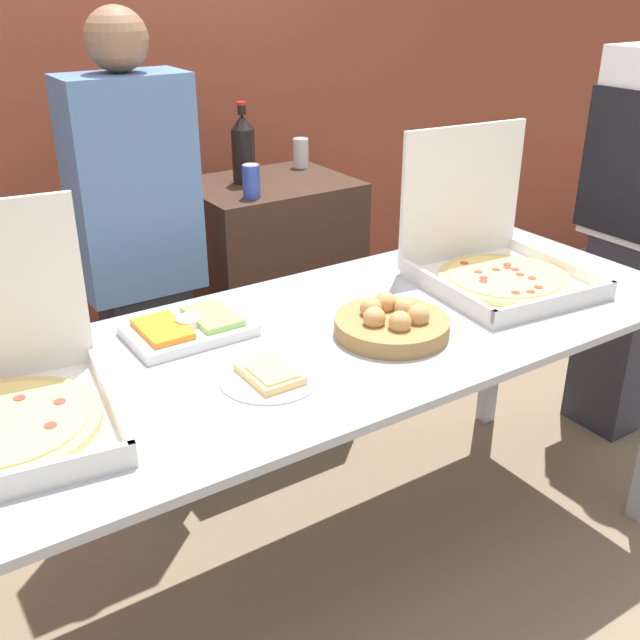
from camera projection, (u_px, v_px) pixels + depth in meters
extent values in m
plane|color=#847056|center=(320.00, 576.00, 2.52)|extent=(16.00, 16.00, 0.00)
cube|color=brown|center=(102.00, 85.00, 3.20)|extent=(10.00, 0.06, 2.80)
cube|color=#A8AAB2|center=(320.00, 340.00, 2.14)|extent=(2.42, 0.89, 0.02)
cube|color=#A8AAB2|center=(494.00, 333.00, 3.21)|extent=(0.06, 0.06, 0.88)
cube|color=silver|center=(503.00, 284.00, 2.46)|extent=(0.54, 0.54, 0.02)
cube|color=silver|center=(556.00, 301.00, 2.25)|extent=(0.49, 0.06, 0.04)
cube|color=silver|center=(445.00, 289.00, 2.34)|extent=(0.06, 0.49, 0.04)
cube|color=silver|center=(559.00, 264.00, 2.54)|extent=(0.06, 0.49, 0.04)
cube|color=silver|center=(462.00, 194.00, 2.56)|extent=(0.49, 0.06, 0.46)
cylinder|color=#DBB26B|center=(504.00, 279.00, 2.45)|extent=(0.43, 0.43, 0.02)
cylinder|color=#EFCC70|center=(504.00, 276.00, 2.44)|extent=(0.37, 0.37, 0.00)
cylinder|color=#C13D2D|center=(515.00, 269.00, 2.49)|extent=(0.03, 0.03, 0.00)
cylinder|color=#C13D2D|center=(507.00, 267.00, 2.51)|extent=(0.03, 0.03, 0.00)
cylinder|color=#C13D2D|center=(507.00, 264.00, 2.53)|extent=(0.03, 0.03, 0.00)
cylinder|color=#C13D2D|center=(496.00, 269.00, 2.49)|extent=(0.03, 0.03, 0.00)
cylinder|color=#C13D2D|center=(464.00, 263.00, 2.54)|extent=(0.03, 0.03, 0.00)
cylinder|color=#C13D2D|center=(478.00, 272.00, 2.47)|extent=(0.03, 0.03, 0.00)
cylinder|color=#C13D2D|center=(484.00, 278.00, 2.42)|extent=(0.03, 0.03, 0.00)
cylinder|color=#C13D2D|center=(483.00, 281.00, 2.39)|extent=(0.03, 0.03, 0.00)
cylinder|color=#C13D2D|center=(516.00, 293.00, 2.31)|extent=(0.03, 0.03, 0.00)
cylinder|color=#C13D2D|center=(531.00, 292.00, 2.31)|extent=(0.03, 0.03, 0.00)
cylinder|color=#C13D2D|center=(538.00, 287.00, 2.35)|extent=(0.03, 0.03, 0.00)
cylinder|color=#C13D2D|center=(532.00, 278.00, 2.42)|extent=(0.03, 0.03, 0.00)
cylinder|color=#C13D2D|center=(520.00, 274.00, 2.45)|extent=(0.03, 0.03, 0.00)
cube|color=silver|center=(7.00, 433.00, 1.67)|extent=(0.54, 0.54, 0.02)
cube|color=silver|center=(15.00, 480.00, 1.47)|extent=(0.47, 0.08, 0.04)
cube|color=silver|center=(110.00, 398.00, 1.74)|extent=(0.08, 0.47, 0.04)
cylinder|color=#DBB26B|center=(6.00, 426.00, 1.66)|extent=(0.42, 0.42, 0.02)
cylinder|color=#EFCC70|center=(5.00, 422.00, 1.65)|extent=(0.36, 0.36, 0.00)
cylinder|color=#C13D2D|center=(60.00, 402.00, 1.73)|extent=(0.03, 0.03, 0.00)
cylinder|color=#C13D2D|center=(19.00, 398.00, 1.74)|extent=(0.03, 0.03, 0.00)
cylinder|color=#C13D2D|center=(51.00, 425.00, 1.64)|extent=(0.03, 0.03, 0.00)
cylinder|color=white|center=(270.00, 378.00, 1.90)|extent=(0.26, 0.26, 0.01)
cube|color=#DBB26B|center=(270.00, 374.00, 1.90)|extent=(0.12, 0.17, 0.02)
cube|color=#EFCC70|center=(272.00, 372.00, 1.88)|extent=(0.09, 0.12, 0.01)
cube|color=white|center=(188.00, 330.00, 2.13)|extent=(0.34, 0.24, 0.03)
cube|color=orange|center=(162.00, 329.00, 2.08)|extent=(0.12, 0.19, 0.02)
cube|color=#8CC65B|center=(212.00, 317.00, 2.16)|extent=(0.12, 0.19, 0.02)
cylinder|color=white|center=(188.00, 322.00, 2.12)|extent=(0.07, 0.07, 0.02)
cylinder|color=#9E7542|center=(392.00, 326.00, 2.13)|extent=(0.33, 0.33, 0.05)
sphere|color=tan|center=(406.00, 308.00, 2.14)|extent=(0.06, 0.06, 0.06)
sphere|color=tan|center=(385.00, 303.00, 2.17)|extent=(0.06, 0.06, 0.06)
sphere|color=tan|center=(371.00, 308.00, 2.14)|extent=(0.06, 0.06, 0.06)
sphere|color=tan|center=(374.00, 318.00, 2.08)|extent=(0.06, 0.06, 0.06)
sphere|color=tan|center=(400.00, 322.00, 2.05)|extent=(0.06, 0.06, 0.06)
sphere|color=tan|center=(418.00, 316.00, 2.09)|extent=(0.06, 0.06, 0.06)
cube|color=#382319|center=(272.00, 304.00, 3.24)|extent=(0.65, 0.52, 1.08)
cylinder|color=black|center=(244.00, 156.00, 2.95)|extent=(0.09, 0.09, 0.21)
cone|color=black|center=(242.00, 122.00, 2.90)|extent=(0.09, 0.09, 0.05)
cylinder|color=black|center=(242.00, 110.00, 2.88)|extent=(0.03, 0.03, 0.04)
cylinder|color=red|center=(241.00, 103.00, 2.87)|extent=(0.04, 0.04, 0.01)
cylinder|color=silver|center=(301.00, 153.00, 3.21)|extent=(0.07, 0.07, 0.12)
cylinder|color=silver|center=(301.00, 138.00, 3.18)|extent=(0.06, 0.06, 0.00)
cylinder|color=#334CB2|center=(251.00, 181.00, 2.78)|extent=(0.07, 0.07, 0.12)
cylinder|color=silver|center=(251.00, 165.00, 2.75)|extent=(0.06, 0.06, 0.00)
cube|color=black|center=(155.00, 392.00, 2.78)|extent=(0.28, 0.20, 0.84)
cube|color=#4C6B99|center=(132.00, 187.00, 2.45)|extent=(0.40, 0.22, 0.72)
sphere|color=brown|center=(116.00, 39.00, 2.26)|extent=(0.20, 0.20, 0.20)
cube|color=#2D2D38|center=(616.00, 335.00, 3.19)|extent=(0.20, 0.28, 0.87)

